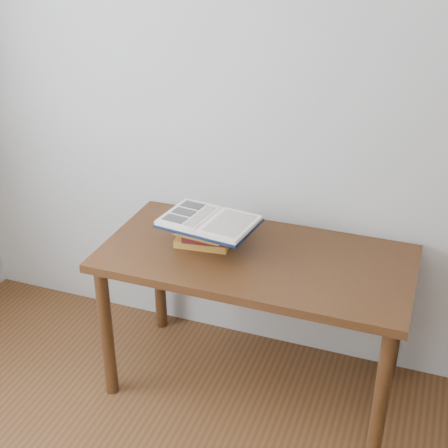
% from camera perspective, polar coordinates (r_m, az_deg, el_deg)
% --- Properties ---
extents(room_shell, '(3.54, 3.54, 2.62)m').
position_cam_1_polar(room_shell, '(1.23, -18.48, 3.90)').
color(room_shell, '#B1ADA7').
rests_on(room_shell, ground).
extents(desk, '(1.35, 0.67, 0.72)m').
position_cam_1_polar(desk, '(2.76, 2.88, -4.60)').
color(desk, '#462611').
rests_on(desk, ground).
extents(book_stack, '(0.25, 0.21, 0.12)m').
position_cam_1_polar(book_stack, '(2.76, -1.86, -0.76)').
color(book_stack, '#A48725').
rests_on(book_stack, desk).
extents(open_book, '(0.43, 0.33, 0.03)m').
position_cam_1_polar(open_book, '(2.69, -1.39, 0.25)').
color(open_book, black).
rests_on(open_book, book_stack).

